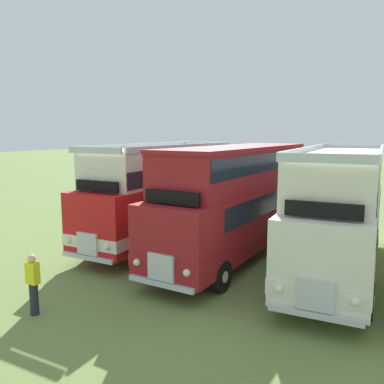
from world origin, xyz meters
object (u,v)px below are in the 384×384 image
bus_first_in_row (164,190)px  marshal_person (33,284)px  bus_second_in_row (238,197)px  bus_third_in_row (340,209)px

bus_first_in_row → marshal_person: (1.09, -8.34, -1.47)m
bus_second_in_row → marshal_person: bearing=-110.4°
bus_second_in_row → marshal_person: 8.35m
bus_third_in_row → bus_second_in_row: bearing=179.0°
bus_first_in_row → bus_third_in_row: 7.92m
bus_second_in_row → marshal_person: (-2.86, -7.68, -1.58)m
bus_third_in_row → marshal_person: 10.31m
bus_second_in_row → bus_third_in_row: bus_third_in_row is taller
bus_first_in_row → marshal_person: 8.54m
marshal_person → bus_first_in_row: bearing=97.5°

